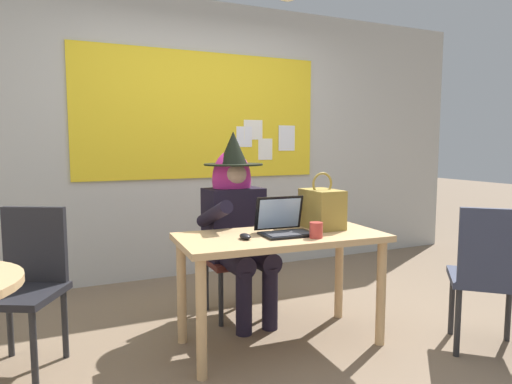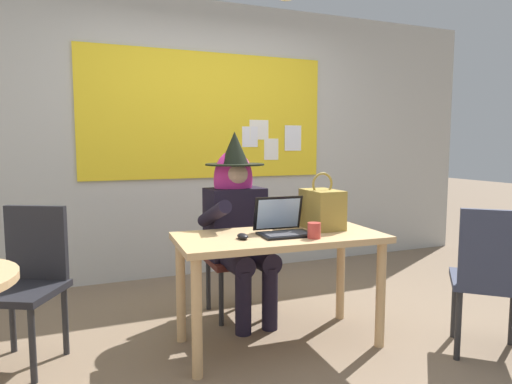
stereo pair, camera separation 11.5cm
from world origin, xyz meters
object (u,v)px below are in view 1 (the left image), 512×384
desk_main (281,250)px  laptop (284,226)px  handbag (322,208)px  chair_spare_by_window (26,278)px  computer_mouse (245,236)px  chair_at_desk (231,248)px  coffee_mug (316,230)px  chair_extra_corner (489,272)px  person_costumed (237,214)px

desk_main → laptop: 0.16m
handbag → chair_spare_by_window: handbag is taller
desk_main → computer_mouse: size_ratio=12.70×
desk_main → computer_mouse: computer_mouse is taller
handbag → chair_at_desk: bearing=125.8°
coffee_mug → computer_mouse: bearing=160.7°
desk_main → chair_spare_by_window: (-1.46, 0.36, -0.10)m
computer_mouse → handbag: (0.61, 0.12, 0.12)m
laptop → computer_mouse: (-0.29, -0.04, -0.03)m
chair_spare_by_window → chair_extra_corner: (2.53, -1.01, 0.00)m
chair_at_desk → chair_extra_corner: bearing=42.1°
handbag → chair_spare_by_window: 1.86m
laptop → coffee_mug: 0.22m
chair_at_desk → person_costumed: bearing=1.8°
chair_spare_by_window → chair_extra_corner: chair_extra_corner is taller
chair_at_desk → computer_mouse: 0.77m
chair_at_desk → chair_spare_by_window: (-1.38, -0.31, 0.02)m
computer_mouse → handbag: bearing=12.1°
desk_main → computer_mouse: 0.29m
handbag → chair_spare_by_window: size_ratio=0.41×
laptop → chair_spare_by_window: laptop is taller
desk_main → chair_spare_by_window: bearing=166.0°
person_costumed → laptop: person_costumed is taller
person_costumed → computer_mouse: 0.62m
coffee_mug → chair_extra_corner: 1.07m
desk_main → coffee_mug: 0.28m
person_costumed → handbag: 0.64m
coffee_mug → chair_spare_by_window: bearing=161.1°
person_costumed → chair_at_desk: bearing=177.9°
chair_at_desk → laptop: laptop is taller
chair_at_desk → chair_spare_by_window: bearing=-76.5°
computer_mouse → person_costumed: bearing=73.4°
desk_main → chair_extra_corner: 1.26m
computer_mouse → chair_extra_corner: bearing=-23.4°
handbag → chair_extra_corner: handbag is taller
chair_extra_corner → chair_at_desk: bearing=83.4°
laptop → chair_extra_corner: bearing=-29.2°
laptop → chair_extra_corner: size_ratio=0.37×
laptop → chair_extra_corner: 1.26m
laptop → person_costumed: bearing=103.1°
handbag → desk_main: bearing=-167.5°
laptop → handbag: (0.33, 0.07, 0.08)m
laptop → desk_main: bearing=-171.1°
handbag → chair_extra_corner: bearing=-45.2°
chair_extra_corner → chair_spare_by_window: bearing=110.5°
person_costumed → computer_mouse: bearing=-20.6°
person_costumed → computer_mouse: size_ratio=13.18×
chair_at_desk → person_costumed: (0.00, -0.12, 0.28)m
coffee_mug → chair_extra_corner: chair_extra_corner is taller
handbag → coffee_mug: 0.35m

